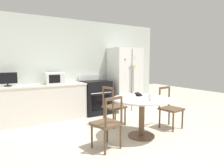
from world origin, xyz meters
The scene contains 14 objects.
ground_plane centered at (0.00, 0.00, 0.00)m, with size 14.00×14.00×0.00m, color beige.
back_wall centered at (0.00, 2.65, 1.30)m, with size 5.20×0.10×2.60m.
kitchen_counter centered at (-1.13, 2.29, 0.45)m, with size 2.16×0.64×0.90m.
refrigerator centered at (1.29, 2.22, 0.93)m, with size 0.85×0.74×1.85m.
oven_range centered at (0.32, 2.26, 0.47)m, with size 0.74×0.68×1.08m.
microwave centered at (-0.80, 2.30, 1.04)m, with size 0.47×0.36×0.28m.
countertop_tv centered at (-1.84, 2.36, 1.07)m, with size 0.41×0.16×0.31m.
dining_table centered at (0.31, 0.23, 0.60)m, with size 1.14×1.14×0.76m.
dining_chair_right centered at (1.17, 0.30, 0.43)m, with size 0.47×0.47×0.90m.
dining_chair_far centered at (0.19, 1.08, 0.43)m, with size 0.48×0.48×0.90m.
dining_chair_left centered at (-0.54, 0.09, 0.43)m, with size 0.49×0.49×0.90m.
candle_glass centered at (0.46, 0.16, 0.79)m, with size 0.09×0.09×0.08m.
folded_napkin centered at (0.34, -0.01, 0.78)m, with size 0.18×0.12×0.05m.
wallet centered at (0.42, 0.47, 0.78)m, with size 0.16×0.17×0.07m.
Camera 1 is at (-2.14, -2.70, 1.46)m, focal length 32.00 mm.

